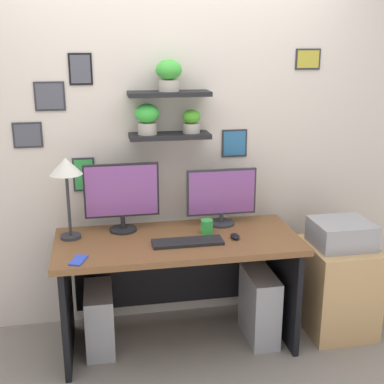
{
  "coord_description": "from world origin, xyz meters",
  "views": [
    {
      "loc": [
        -0.47,
        -3.0,
        1.95
      ],
      "look_at": [
        0.1,
        0.05,
        1.04
      ],
      "focal_mm": 47.82,
      "sensor_mm": 36.0,
      "label": 1
    }
  ],
  "objects_px": {
    "monitor_left": "(122,195)",
    "monitor_right": "(221,196)",
    "cell_phone": "(78,260)",
    "coffee_mug": "(207,227)",
    "printer": "(342,233)",
    "keyboard": "(188,242)",
    "drawer_cabinet": "(337,287)",
    "desk_lamp": "(66,173)",
    "computer_tower_left": "(99,319)",
    "computer_tower_right": "(259,306)",
    "computer_mouse": "(235,236)",
    "desk": "(177,266)"
  },
  "relations": [
    {
      "from": "monitor_left",
      "to": "monitor_right",
      "type": "height_order",
      "value": "monitor_left"
    },
    {
      "from": "keyboard",
      "to": "cell_phone",
      "type": "distance_m",
      "value": 0.68
    },
    {
      "from": "computer_mouse",
      "to": "computer_tower_right",
      "type": "relative_size",
      "value": 0.19
    },
    {
      "from": "computer_mouse",
      "to": "desk_lamp",
      "type": "bearing_deg",
      "value": 168.78
    },
    {
      "from": "computer_tower_right",
      "to": "monitor_left",
      "type": "bearing_deg",
      "value": 163.88
    },
    {
      "from": "keyboard",
      "to": "coffee_mug",
      "type": "distance_m",
      "value": 0.22
    },
    {
      "from": "keyboard",
      "to": "computer_tower_right",
      "type": "relative_size",
      "value": 0.93
    },
    {
      "from": "monitor_left",
      "to": "cell_phone",
      "type": "bearing_deg",
      "value": -121.63
    },
    {
      "from": "cell_phone",
      "to": "computer_tower_right",
      "type": "bearing_deg",
      "value": 28.62
    },
    {
      "from": "monitor_right",
      "to": "coffee_mug",
      "type": "distance_m",
      "value": 0.26
    },
    {
      "from": "monitor_left",
      "to": "cell_phone",
      "type": "relative_size",
      "value": 3.48
    },
    {
      "from": "desk",
      "to": "monitor_right",
      "type": "bearing_deg",
      "value": 26.05
    },
    {
      "from": "desk_lamp",
      "to": "cell_phone",
      "type": "height_order",
      "value": "desk_lamp"
    },
    {
      "from": "cell_phone",
      "to": "coffee_mug",
      "type": "height_order",
      "value": "coffee_mug"
    },
    {
      "from": "monitor_left",
      "to": "keyboard",
      "type": "height_order",
      "value": "monitor_left"
    },
    {
      "from": "monitor_left",
      "to": "desk_lamp",
      "type": "relative_size",
      "value": 0.93
    },
    {
      "from": "computer_tower_left",
      "to": "cell_phone",
      "type": "bearing_deg",
      "value": -108.61
    },
    {
      "from": "keyboard",
      "to": "coffee_mug",
      "type": "xyz_separation_m",
      "value": [
        0.16,
        0.16,
        0.04
      ]
    },
    {
      "from": "desk_lamp",
      "to": "computer_tower_left",
      "type": "height_order",
      "value": "desk_lamp"
    },
    {
      "from": "monitor_left",
      "to": "drawer_cabinet",
      "type": "bearing_deg",
      "value": -9.44
    },
    {
      "from": "monitor_left",
      "to": "printer",
      "type": "bearing_deg",
      "value": -9.44
    },
    {
      "from": "keyboard",
      "to": "computer_mouse",
      "type": "relative_size",
      "value": 4.89
    },
    {
      "from": "computer_mouse",
      "to": "printer",
      "type": "xyz_separation_m",
      "value": [
        0.76,
        0.04,
        -0.05
      ]
    },
    {
      "from": "keyboard",
      "to": "drawer_cabinet",
      "type": "bearing_deg",
      "value": 3.79
    },
    {
      "from": "monitor_left",
      "to": "desk_lamp",
      "type": "height_order",
      "value": "desk_lamp"
    },
    {
      "from": "keyboard",
      "to": "computer_mouse",
      "type": "height_order",
      "value": "computer_mouse"
    },
    {
      "from": "desk_lamp",
      "to": "computer_tower_right",
      "type": "bearing_deg",
      "value": -8.24
    },
    {
      "from": "cell_phone",
      "to": "printer",
      "type": "relative_size",
      "value": 0.37
    },
    {
      "from": "desk",
      "to": "monitor_right",
      "type": "height_order",
      "value": "monitor_right"
    },
    {
      "from": "monitor_left",
      "to": "printer",
      "type": "distance_m",
      "value": 1.49
    },
    {
      "from": "cell_phone",
      "to": "coffee_mug",
      "type": "relative_size",
      "value": 1.56
    },
    {
      "from": "cell_phone",
      "to": "coffee_mug",
      "type": "xyz_separation_m",
      "value": [
        0.82,
        0.3,
        0.04
      ]
    },
    {
      "from": "keyboard",
      "to": "printer",
      "type": "height_order",
      "value": "printer"
    },
    {
      "from": "desk_lamp",
      "to": "monitor_left",
      "type": "bearing_deg",
      "value": 13.11
    },
    {
      "from": "cell_phone",
      "to": "drawer_cabinet",
      "type": "distance_m",
      "value": 1.79
    },
    {
      "from": "monitor_left",
      "to": "keyboard",
      "type": "xyz_separation_m",
      "value": [
        0.38,
        -0.31,
        -0.24
      ]
    },
    {
      "from": "printer",
      "to": "computer_tower_left",
      "type": "height_order",
      "value": "printer"
    },
    {
      "from": "desk",
      "to": "cell_phone",
      "type": "distance_m",
      "value": 0.71
    },
    {
      "from": "desk",
      "to": "computer_tower_right",
      "type": "bearing_deg",
      "value": -9.47
    },
    {
      "from": "keyboard",
      "to": "drawer_cabinet",
      "type": "relative_size",
      "value": 0.7
    },
    {
      "from": "drawer_cabinet",
      "to": "computer_tower_right",
      "type": "height_order",
      "value": "drawer_cabinet"
    },
    {
      "from": "desk_lamp",
      "to": "cell_phone",
      "type": "bearing_deg",
      "value": -81.4
    },
    {
      "from": "coffee_mug",
      "to": "printer",
      "type": "xyz_separation_m",
      "value": [
        0.91,
        -0.09,
        -0.08
      ]
    },
    {
      "from": "printer",
      "to": "computer_tower_right",
      "type": "bearing_deg",
      "value": -178.51
    },
    {
      "from": "keyboard",
      "to": "printer",
      "type": "xyz_separation_m",
      "value": [
        1.07,
        0.07,
        -0.05
      ]
    },
    {
      "from": "desk_lamp",
      "to": "computer_tower_right",
      "type": "relative_size",
      "value": 1.1
    },
    {
      "from": "drawer_cabinet",
      "to": "printer",
      "type": "distance_m",
      "value": 0.4
    },
    {
      "from": "desk_lamp",
      "to": "computer_tower_right",
      "type": "height_order",
      "value": "desk_lamp"
    },
    {
      "from": "monitor_left",
      "to": "computer_tower_left",
      "type": "distance_m",
      "value": 0.83
    },
    {
      "from": "coffee_mug",
      "to": "drawer_cabinet",
      "type": "xyz_separation_m",
      "value": [
        0.91,
        -0.09,
        -0.48
      ]
    }
  ]
}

